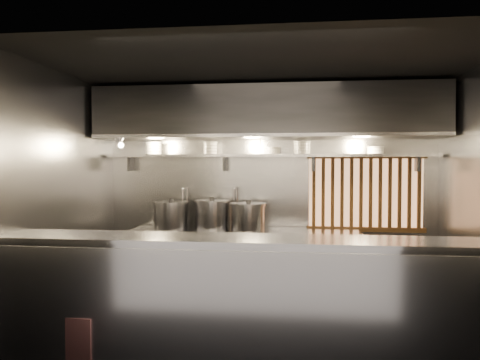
% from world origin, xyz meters
% --- Properties ---
extents(floor, '(4.50, 4.50, 0.00)m').
position_xyz_m(floor, '(0.00, 0.00, 0.00)').
color(floor, black).
rests_on(floor, ground).
extents(ceiling, '(4.50, 4.50, 0.00)m').
position_xyz_m(ceiling, '(0.00, 0.00, 2.80)').
color(ceiling, black).
rests_on(ceiling, wall_back).
extents(wall_back, '(4.50, 0.00, 4.50)m').
position_xyz_m(wall_back, '(0.00, 1.50, 1.40)').
color(wall_back, gray).
rests_on(wall_back, floor).
extents(wall_left, '(0.00, 3.00, 3.00)m').
position_xyz_m(wall_left, '(-2.25, 0.00, 1.40)').
color(wall_left, gray).
rests_on(wall_left, floor).
extents(serving_counter, '(4.50, 0.56, 1.13)m').
position_xyz_m(serving_counter, '(0.00, -0.96, 0.57)').
color(serving_counter, '#949499').
rests_on(serving_counter, floor).
extents(cooking_bench, '(3.00, 0.70, 0.90)m').
position_xyz_m(cooking_bench, '(-0.30, 1.13, 0.45)').
color(cooking_bench, '#949499').
rests_on(cooking_bench, floor).
extents(bowl_shelf, '(4.40, 0.34, 0.04)m').
position_xyz_m(bowl_shelf, '(0.00, 1.32, 1.88)').
color(bowl_shelf, '#949499').
rests_on(bowl_shelf, wall_back).
extents(exhaust_hood, '(4.40, 0.81, 0.65)m').
position_xyz_m(exhaust_hood, '(0.00, 1.10, 2.42)').
color(exhaust_hood, '#2D2D30').
rests_on(exhaust_hood, ceiling).
extents(wood_screen, '(1.56, 0.09, 1.04)m').
position_xyz_m(wood_screen, '(1.30, 1.45, 1.38)').
color(wood_screen, '#FFB272').
rests_on(wood_screen, wall_back).
extents(faucet_left, '(0.04, 0.30, 0.50)m').
position_xyz_m(faucet_left, '(-1.15, 1.37, 1.31)').
color(faucet_left, silver).
rests_on(faucet_left, wall_back).
extents(faucet_right, '(0.04, 0.30, 0.50)m').
position_xyz_m(faucet_right, '(-0.45, 1.37, 1.31)').
color(faucet_right, silver).
rests_on(faucet_right, wall_back).
extents(heat_lamp, '(0.25, 0.35, 0.20)m').
position_xyz_m(heat_lamp, '(-1.90, 0.85, 2.07)').
color(heat_lamp, '#949499').
rests_on(heat_lamp, exhaust_hood).
extents(pendant_bulb, '(0.09, 0.09, 0.19)m').
position_xyz_m(pendant_bulb, '(-0.10, 1.20, 1.96)').
color(pendant_bulb, '#2D2D30').
rests_on(pendant_bulb, exhaust_hood).
extents(stock_pot_left, '(0.57, 0.57, 0.43)m').
position_xyz_m(stock_pot_left, '(-0.74, 1.17, 1.10)').
color(stock_pot_left, '#949499').
rests_on(stock_pot_left, cooking_bench).
extents(stock_pot_mid, '(0.63, 0.63, 0.41)m').
position_xyz_m(stock_pot_mid, '(-1.28, 1.08, 1.09)').
color(stock_pot_mid, '#949499').
rests_on(stock_pot_mid, cooking_bench).
extents(stock_pot_right, '(0.59, 0.59, 0.40)m').
position_xyz_m(stock_pot_right, '(-0.24, 1.08, 1.08)').
color(stock_pot_right, '#949499').
rests_on(stock_pot_right, cooking_bench).
extents(red_placard, '(0.27, 0.05, 0.38)m').
position_xyz_m(red_placard, '(-1.48, -1.22, 0.26)').
color(red_placard, red).
rests_on(red_placard, serving_counter).
extents(bowl_stack_0, '(0.23, 0.23, 0.17)m').
position_xyz_m(bowl_stack_0, '(-1.59, 1.32, 1.98)').
color(bowl_stack_0, silver).
rests_on(bowl_stack_0, bowl_shelf).
extents(bowl_stack_1, '(0.20, 0.20, 0.17)m').
position_xyz_m(bowl_stack_1, '(-0.79, 1.32, 1.99)').
color(bowl_stack_1, silver).
rests_on(bowl_stack_1, bowl_shelf).
extents(bowl_stack_2, '(0.22, 0.22, 0.09)m').
position_xyz_m(bowl_stack_2, '(0.05, 1.32, 1.95)').
color(bowl_stack_2, silver).
rests_on(bowl_stack_2, bowl_shelf).
extents(bowl_stack_3, '(0.23, 0.23, 0.17)m').
position_xyz_m(bowl_stack_3, '(0.45, 1.32, 1.98)').
color(bowl_stack_3, silver).
rests_on(bowl_stack_3, bowl_shelf).
extents(bowl_stack_4, '(0.23, 0.23, 0.09)m').
position_xyz_m(bowl_stack_4, '(1.40, 1.32, 1.95)').
color(bowl_stack_4, silver).
rests_on(bowl_stack_4, bowl_shelf).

